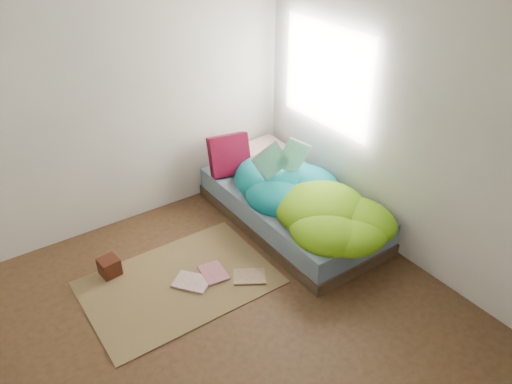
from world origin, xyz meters
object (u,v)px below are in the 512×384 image
Objects in this scene: wooden_box at (109,267)px; floor_book_b at (203,277)px; open_book at (283,150)px; bed at (291,208)px; floor_book_a at (187,290)px; pillow_magenta at (229,155)px.

floor_book_b is at bearing -38.67° from wooden_box.
open_book is 1.40m from floor_book_b.
wooden_box reaches higher than floor_book_b.
open_book is at bearing 137.97° from bed.
floor_book_b is (-1.10, -0.31, -0.81)m from open_book.
floor_book_b is at bearing -17.39° from floor_book_a.
wooden_box is 0.75m from floor_book_a.
bed is 1.21m from floor_book_b.
open_book is (0.19, -0.66, 0.28)m from pillow_magenta.
wooden_box is at bearing -178.09° from open_book.
bed is 7.22× the size of floor_book_b.
open_book is 1.65× the size of floor_book_a.
wooden_box is 0.54× the size of floor_book_a.
bed is at bearing -57.55° from pillow_magenta.
pillow_magenta is at bearing 115.08° from open_book.
floor_book_a is (-1.37, -0.31, -0.14)m from bed.
bed is 0.87m from pillow_magenta.
open_book is 1.91m from wooden_box.
wooden_box is 0.83m from floor_book_b.
wooden_box is (-1.55, -0.45, -0.46)m from pillow_magenta.
pillow_magenta is at bearing 5.25° from floor_book_a.
wooden_box is at bearing 148.82° from floor_book_b.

